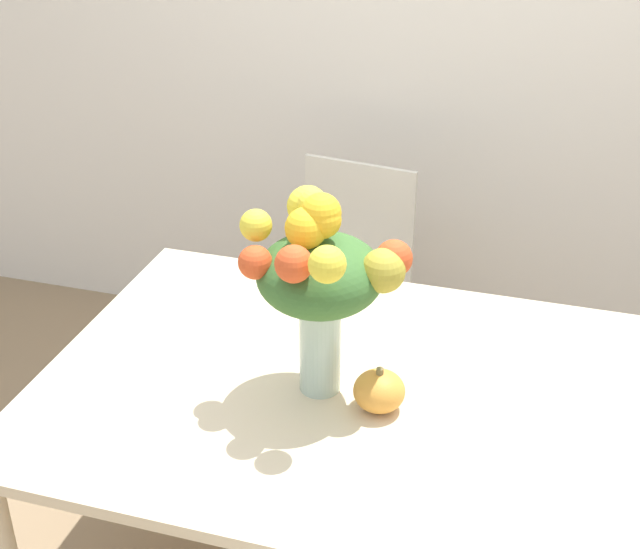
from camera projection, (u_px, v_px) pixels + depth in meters
The scene contains 5 objects.
wall_back at pixel (451, 4), 3.01m from camera, with size 8.00×0.06×2.70m.
dining_table at pixel (337, 411), 2.17m from camera, with size 1.42×1.08×0.74m.
flower_vase at pixel (321, 276), 1.97m from camera, with size 0.38×0.33×0.50m.
pumpkin at pixel (379, 391), 2.03m from camera, with size 0.12×0.12×0.11m.
dining_chair_near_window at pixel (344, 293), 3.06m from camera, with size 0.47×0.47×0.90m.
Camera 1 is at (0.46, -1.69, 1.99)m, focal length 50.00 mm.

